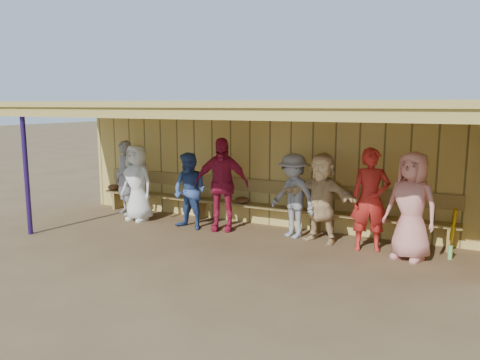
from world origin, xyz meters
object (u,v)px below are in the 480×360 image
player_e (293,196)px  player_h (411,206)px  player_a (125,178)px  player_d (221,184)px  player_c (190,191)px  player_f (321,198)px  player_g (370,200)px  bench (257,200)px  player_b (137,183)px

player_e → player_h: player_h is taller
player_a → player_h: (6.10, -0.44, 0.04)m
player_d → player_c: bearing=-178.6°
player_a → player_h: bearing=20.5°
player_a → player_e: player_a is taller
player_f → player_h: size_ratio=0.93×
player_g → bench: (-2.38, 0.64, -0.34)m
bench → player_a: bearing=-172.5°
player_b → player_h: size_ratio=0.94×
player_b → player_h: bearing=5.5°
player_f → player_g: 0.88m
player_c → player_d: 0.65m
player_e → player_h: bearing=13.2°
player_b → player_c: size_ratio=1.07×
player_a → player_e: (4.00, -0.07, -0.05)m
player_a → player_d: size_ratio=0.91×
player_b → player_e: (3.39, 0.26, -0.03)m
player_a → player_g: bearing=22.1°
player_e → player_f: bearing=16.8°
player_f → player_c: bearing=-160.7°
player_a → bench: player_a is taller
player_h → player_f: bearing=-171.2°
player_e → bench: 1.09m
player_e → player_g: size_ratio=0.90×
player_d → bench: 0.87m
player_h → bench: (-3.05, 0.84, -0.34)m
player_c → player_e: 2.05m
player_f → bench: size_ratio=0.21×
player_g → bench: size_ratio=0.23×
player_b → player_c: (1.36, -0.09, -0.05)m
player_g → player_h: bearing=-32.1°
player_b → player_h: (5.48, -0.10, 0.06)m
player_c → player_d: bearing=26.5°
player_b → player_d: bearing=9.9°
player_c → player_h: 4.12m
player_d → player_h: bearing=-21.3°
player_d → player_a: bearing=157.3°
player_f → player_d: bearing=-164.7°
player_d → player_f: 1.98m
player_b → player_d: 1.96m
player_c → player_b: bearing=-176.6°
player_f → player_g: bearing=5.7°
player_a → player_f: size_ratio=1.02×
player_b → player_e: 3.40m
player_e → bench: (-0.95, 0.47, -0.25)m
player_b → player_f: bearing=9.5°
player_c → player_g: (3.45, 0.19, 0.11)m
player_b → bench: bearing=23.4°
player_g → player_b: bearing=165.4°
player_f → bench: bearing=173.1°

